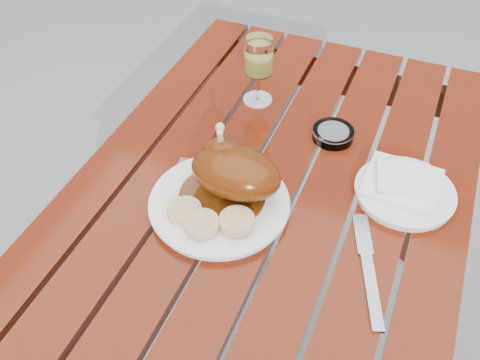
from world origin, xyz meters
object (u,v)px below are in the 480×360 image
(table, at_px, (266,284))
(dinner_plate, at_px, (219,204))
(side_plate, at_px, (405,193))
(wine_glass, at_px, (258,71))
(ashtray, at_px, (333,134))

(table, distance_m, dinner_plate, 0.41)
(table, xyz_separation_m, side_plate, (0.26, 0.07, 0.38))
(dinner_plate, distance_m, wine_glass, 0.38)
(dinner_plate, height_order, ashtray, ashtray)
(wine_glass, bearing_deg, side_plate, -25.71)
(table, relative_size, side_plate, 5.84)
(side_plate, bearing_deg, wine_glass, 154.29)
(dinner_plate, distance_m, side_plate, 0.38)
(table, height_order, side_plate, side_plate)
(dinner_plate, bearing_deg, ashtray, 62.73)
(wine_glass, xyz_separation_m, side_plate, (0.40, -0.19, -0.08))
(side_plate, bearing_deg, dinner_plate, -152.57)
(side_plate, bearing_deg, table, -165.10)
(side_plate, bearing_deg, ashtray, 146.78)
(table, bearing_deg, wine_glass, 117.20)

